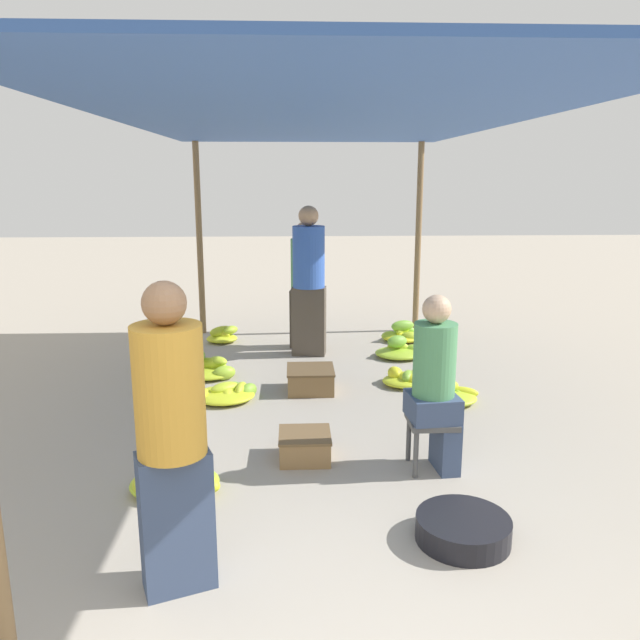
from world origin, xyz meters
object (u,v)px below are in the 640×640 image
(banana_pile_left_0, at_px, (175,482))
(crate_near, at_px, (310,379))
(vendor_foreground, at_px, (172,436))
(banana_pile_right_2, at_px, (406,378))
(basin_black, at_px, (463,529))
(banana_pile_left_3, at_px, (223,335))
(vendor_seated, at_px, (436,381))
(banana_pile_left_2, at_px, (227,393))
(shopper_walking_far, at_px, (304,283))
(banana_pile_right_1, at_px, (449,393))
(crate_mid, at_px, (305,446))
(banana_pile_right_0, at_px, (400,350))
(stool, at_px, (432,428))
(banana_pile_left_1, at_px, (211,369))
(banana_pile_right_3, at_px, (403,335))
(shopper_walking_mid, at_px, (309,279))

(banana_pile_left_0, height_order, crate_near, crate_near)
(vendor_foreground, distance_m, banana_pile_right_2, 3.65)
(basin_black, bearing_deg, banana_pile_left_3, 112.47)
(vendor_seated, relative_size, banana_pile_left_2, 2.05)
(vendor_foreground, xyz_separation_m, shopper_walking_far, (0.74, 4.61, -0.03))
(banana_pile_right_1, height_order, crate_mid, banana_pile_right_1)
(banana_pile_right_0, relative_size, banana_pile_right_2, 1.14)
(stool, xyz_separation_m, crate_mid, (-0.91, 0.20, -0.21))
(banana_pile_left_0, bearing_deg, banana_pile_left_3, 91.43)
(banana_pile_left_1, height_order, banana_pile_right_1, banana_pile_left_1)
(banana_pile_left_3, distance_m, banana_pile_right_0, 2.28)
(banana_pile_right_2, distance_m, shopper_walking_far, 1.94)
(banana_pile_right_2, relative_size, banana_pile_right_3, 0.92)
(vendor_foreground, xyz_separation_m, banana_pile_right_3, (2.01, 4.83, -0.75))
(stool, relative_size, banana_pile_right_2, 0.71)
(vendor_foreground, xyz_separation_m, banana_pile_right_0, (1.85, 4.14, -0.76))
(banana_pile_left_2, relative_size, banana_pile_right_3, 1.06)
(basin_black, bearing_deg, stool, 89.41)
(banana_pile_left_2, height_order, banana_pile_right_3, banana_pile_right_3)
(vendor_foreground, xyz_separation_m, banana_pile_left_1, (-0.28, 3.47, -0.75))
(stool, distance_m, banana_pile_right_1, 1.47)
(banana_pile_left_0, relative_size, banana_pile_right_0, 1.05)
(vendor_foreground, height_order, vendor_seated, vendor_foreground)
(stool, height_order, banana_pile_right_2, stool)
(stool, bearing_deg, banana_pile_right_0, 84.70)
(stool, distance_m, basin_black, 0.95)
(shopper_walking_far, bearing_deg, basin_black, -78.91)
(shopper_walking_mid, bearing_deg, banana_pile_right_0, -7.35)
(banana_pile_left_2, distance_m, banana_pile_right_1, 2.10)
(crate_near, height_order, shopper_walking_mid, shopper_walking_mid)
(banana_pile_left_3, bearing_deg, banana_pile_right_2, -40.87)
(banana_pile_right_3, bearing_deg, banana_pile_right_1, -88.72)
(basin_black, xyz_separation_m, shopper_walking_mid, (-0.79, 3.93, 0.83))
(stool, distance_m, crate_near, 1.92)
(shopper_walking_mid, relative_size, shopper_walking_far, 1.13)
(stool, bearing_deg, vendor_seated, -5.93)
(basin_black, relative_size, banana_pile_left_2, 0.88)
(banana_pile_left_0, distance_m, shopper_walking_mid, 3.52)
(banana_pile_left_1, distance_m, banana_pile_left_2, 0.74)
(banana_pile_right_1, xyz_separation_m, crate_near, (-1.29, 0.35, 0.04))
(banana_pile_right_2, relative_size, shopper_walking_mid, 0.31)
(banana_pile_left_1, height_order, banana_pile_right_3, banana_pile_left_1)
(banana_pile_left_0, height_order, shopper_walking_far, shopper_walking_far)
(crate_mid, height_order, shopper_walking_mid, shopper_walking_mid)
(banana_pile_right_2, relative_size, crate_near, 1.17)
(crate_near, bearing_deg, banana_pile_left_3, 119.37)
(banana_pile_left_2, relative_size, crate_mid, 1.61)
(crate_mid, bearing_deg, banana_pile_right_3, 68.40)
(banana_pile_left_0, xyz_separation_m, banana_pile_right_2, (1.95, 2.11, 0.02))
(banana_pile_right_0, relative_size, banana_pile_right_3, 1.05)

